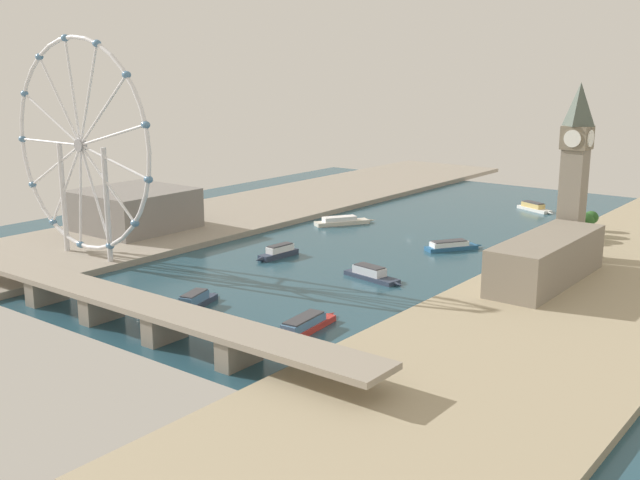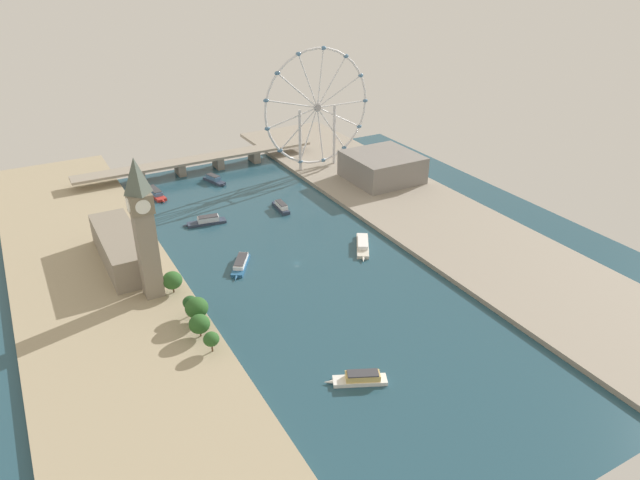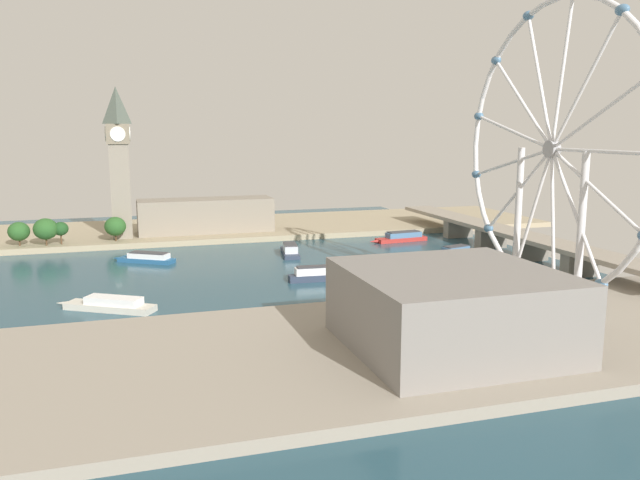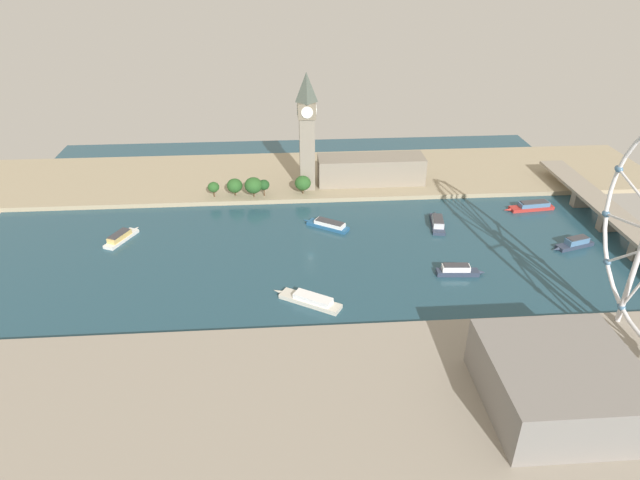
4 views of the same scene
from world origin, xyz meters
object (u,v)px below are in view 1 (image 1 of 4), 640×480
(tour_boat_2, at_px, (196,301))
(tour_boat_5, at_px, (306,325))
(tour_boat_0, at_px, (371,274))
(tour_boat_6, at_px, (278,252))
(tour_boat_3, at_px, (534,207))
(tour_boat_1, at_px, (342,221))
(parliament_block, at_px, (547,259))
(riverside_hall, at_px, (134,209))
(clock_tower, at_px, (575,168))
(tour_boat_4, at_px, (451,246))
(river_bridge, at_px, (131,306))
(ferris_wheel, at_px, (81,147))

(tour_boat_2, relative_size, tour_boat_5, 0.79)
(tour_boat_0, bearing_deg, tour_boat_6, -174.19)
(tour_boat_3, distance_m, tour_boat_5, 260.42)
(tour_boat_2, bearing_deg, tour_boat_1, -0.60)
(parliament_block, height_order, riverside_hall, riverside_hall)
(clock_tower, distance_m, tour_boat_4, 70.31)
(parliament_block, bearing_deg, tour_boat_1, -19.92)
(tour_boat_1, height_order, tour_boat_3, tour_boat_3)
(tour_boat_2, distance_m, tour_boat_3, 265.40)
(tour_boat_0, relative_size, tour_boat_6, 1.21)
(tour_boat_3, distance_m, tour_boat_4, 123.79)
(river_bridge, relative_size, tour_boat_6, 7.95)
(tour_boat_5, bearing_deg, parliament_block, -30.91)
(tour_boat_2, bearing_deg, ferris_wheel, 63.51)
(tour_boat_2, relative_size, tour_boat_4, 0.95)
(clock_tower, xyz_separation_m, tour_boat_0, (57.57, 77.80, -42.03))
(parliament_block, relative_size, tour_boat_0, 2.36)
(tour_boat_1, height_order, tour_boat_4, tour_boat_1)
(riverside_hall, relative_size, tour_boat_6, 2.04)
(river_bridge, xyz_separation_m, tour_boat_0, (-29.77, -104.16, -6.42))
(tour_boat_1, relative_size, tour_boat_6, 1.30)
(clock_tower, distance_m, tour_boat_1, 140.58)
(river_bridge, bearing_deg, tour_boat_6, -76.36)
(ferris_wheel, height_order, tour_boat_0, ferris_wheel)
(clock_tower, distance_m, ferris_wheel, 223.61)
(ferris_wheel, xyz_separation_m, tour_boat_3, (-115.30, -248.61, -51.56))
(tour_boat_0, xyz_separation_m, tour_boat_1, (76.37, -83.43, -0.30))
(riverside_hall, distance_m, tour_boat_2, 138.57)
(tour_boat_2, height_order, tour_boat_6, tour_boat_6)
(ferris_wheel, relative_size, riverside_hall, 1.87)
(tour_boat_2, distance_m, tour_boat_5, 50.20)
(parliament_block, relative_size, tour_boat_2, 2.76)
(tour_boat_0, bearing_deg, parliament_block, 36.08)
(tour_boat_1, xyz_separation_m, tour_boat_4, (-78.62, 15.50, 0.06))
(tour_boat_2, xyz_separation_m, tour_boat_5, (-49.98, -4.74, -0.10))
(riverside_hall, height_order, tour_boat_2, riverside_hall)
(clock_tower, height_order, tour_boat_2, clock_tower)
(ferris_wheel, bearing_deg, tour_boat_1, -107.44)
(tour_boat_3, bearing_deg, tour_boat_0, -63.21)
(riverside_hall, distance_m, tour_boat_6, 97.08)
(ferris_wheel, distance_m, river_bridge, 111.71)
(clock_tower, bearing_deg, ferris_wheel, 37.15)
(tour_boat_0, bearing_deg, tour_boat_2, -104.00)
(ferris_wheel, bearing_deg, riverside_hall, -58.91)
(parliament_block, relative_size, tour_boat_6, 2.86)
(river_bridge, xyz_separation_m, tour_boat_2, (1.83, -31.57, -6.28))
(tour_boat_0, height_order, tour_boat_1, tour_boat_0)
(tour_boat_2, height_order, tour_boat_4, tour_boat_2)
(parliament_block, relative_size, river_bridge, 0.36)
(river_bridge, bearing_deg, tour_boat_0, -105.95)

